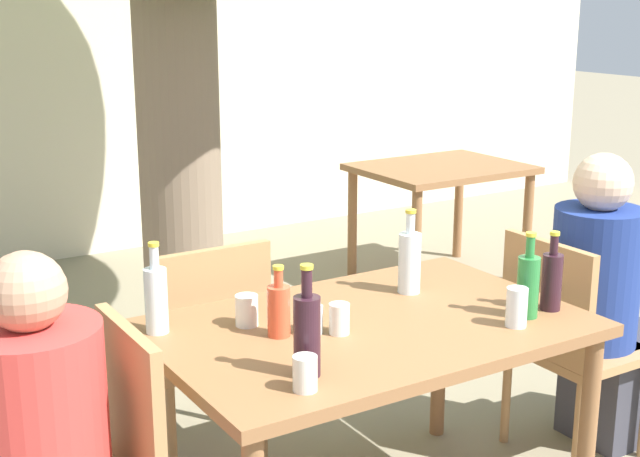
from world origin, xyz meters
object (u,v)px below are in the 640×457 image
Objects in this scene: water_bottle_5 at (410,260)px; drinking_glass_3 at (339,319)px; soda_bottle_1 at (279,309)px; wine_bottle_4 at (552,280)px; dining_table_back at (441,183)px; green_bottle_0 at (528,284)px; wine_bottle_2 at (307,333)px; person_seated_1 at (607,316)px; dining_table_front at (368,346)px; drinking_glass_4 at (305,373)px; drinking_glass_1 at (311,319)px; patio_chair_1 at (565,335)px; drinking_glass_0 at (517,307)px; patio_chair_2 at (205,340)px; drinking_glass_2 at (247,310)px; water_bottle_3 at (156,298)px.

water_bottle_5 reaches higher than drinking_glass_3.
soda_bottle_1 is 0.75× the size of water_bottle_5.
wine_bottle_4 is 0.50m from water_bottle_5.
wine_bottle_4 is (-1.36, -2.24, 0.22)m from dining_table_back.
green_bottle_0 is 1.06× the size of wine_bottle_4.
wine_bottle_4 is at bearing 1.62° from wine_bottle_2.
person_seated_1 reaches higher than green_bottle_0.
dining_table_front is 0.57m from drinking_glass_4.
wine_bottle_2 is (-0.86, -0.02, 0.01)m from green_bottle_0.
drinking_glass_1 is 0.42m from drinking_glass_4.
drinking_glass_3 is at bearing -26.57° from soda_bottle_1.
wine_bottle_4 is at bearing -14.64° from drinking_glass_3.
dining_table_front is 0.24m from drinking_glass_1.
dining_table_back is 2.27m from patio_chair_1.
drinking_glass_4 is (-0.31, -0.30, 0.00)m from drinking_glass_3.
green_bottle_0 is (-0.45, -0.23, 0.35)m from patio_chair_1.
dining_table_front is 14.05× the size of drinking_glass_4.
drinking_glass_0 is (-0.09, -0.05, -0.05)m from green_bottle_0.
dining_table_back is 2.61m from patio_chair_2.
green_bottle_0 reaches higher than drinking_glass_4.
drinking_glass_3 is at bearing 161.91° from green_bottle_0.
drinking_glass_3 reaches higher than dining_table_back.
drinking_glass_0 is (-1.57, -2.30, 0.18)m from dining_table_back.
drinking_glass_4 is (-0.92, -0.10, -0.06)m from green_bottle_0.
dining_table_front is 1.16m from person_seated_1.
water_bottle_5 reaches higher than patio_chair_2.
patio_chair_1 reaches higher than drinking_glass_3.
drinking_glass_2 is (0.04, 0.44, -0.08)m from wine_bottle_2.
patio_chair_2 is at bearing 101.35° from drinking_glass_3.
soda_bottle_1 is 2.32× the size of drinking_glass_4.
dining_table_front is at bearing -134.14° from dining_table_back.
green_bottle_0 is 0.98× the size of water_bottle_3.
water_bottle_3 is at bearing 79.62° from patio_chair_1.
wine_bottle_4 is 2.68× the size of drinking_glass_2.
drinking_glass_3 is 0.43m from drinking_glass_4.
dining_table_front is at bearing 33.00° from wine_bottle_2.
green_bottle_0 is at bearing -20.02° from soda_bottle_1.
drinking_glass_2 is 0.53m from drinking_glass_4.
person_seated_1 is 0.93m from water_bottle_5.
dining_table_front is at bearing 159.63° from wine_bottle_4.
wine_bottle_2 is at bearing -148.07° from water_bottle_5.
green_bottle_0 is at bearing -175.68° from wine_bottle_4.
water_bottle_3 reaches higher than drinking_glass_3.
drinking_glass_1 is at bearing -49.29° from drinking_glass_2.
water_bottle_5 is at bearing 30.51° from dining_table_front.
wine_bottle_2 is 1.10× the size of water_bottle_3.
wine_bottle_2 reaches higher than water_bottle_5.
water_bottle_5 is at bearing -132.02° from dining_table_back.
patio_chair_1 is 1.00× the size of patio_chair_2.
soda_bottle_1 is 2.32× the size of drinking_glass_3.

